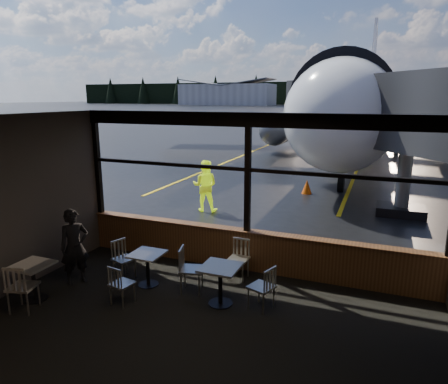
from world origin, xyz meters
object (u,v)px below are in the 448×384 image
Objects in this scene: cafe_table_mid at (148,269)px; chair_near_e at (261,287)px; chair_near_n at (238,260)px; cafe_table_left at (34,282)px; airliner at (365,67)px; jet_bridge at (416,144)px; passenger at (75,247)px; cafe_table_near at (220,285)px; chair_left_s at (23,287)px; cone_nose at (307,187)px; chair_near_w at (192,270)px; chair_mid_w at (124,259)px; ground_crew at (205,186)px; chair_mid_s at (122,284)px.

cafe_table_mid is 2.45m from chair_near_e.
cafe_table_left is at bearing 36.09° from chair_near_n.
cafe_table_mid is at bearing 32.28° from chair_near_n.
jet_bridge is (2.45, -15.98, -3.37)m from airliner.
cafe_table_mid is 1.90m from chair_near_n.
chair_near_e is at bearing -48.71° from passenger.
airliner reaches higher than chair_near_n.
airliner is at bearing 87.27° from cafe_table_near.
cafe_table_near is 0.82× the size of chair_left_s.
airliner is 14.74m from cone_nose.
chair_near_w reaches higher than chair_near_e.
chair_left_s reaches higher than cone_nose.
cafe_table_left reaches higher than cafe_table_mid.
chair_near_e is at bearing 129.50° from chair_near_n.
chair_near_w is at bearing 108.38° from chair_mid_w.
chair_left_s is 0.58× the size of passenger.
cafe_table_left is at bearing -77.12° from chair_near_w.
passenger is 6.01m from ground_crew.
chair_near_w is 1.11× the size of chair_mid_w.
jet_bridge is 19.63× the size of cone_nose.
chair_left_s is at bearing -132.16° from cafe_table_mid.
airliner is at bearing 18.37° from chair_near_e.
cafe_table_near is 0.82× the size of chair_near_w.
chair_near_n reaches higher than cafe_table_left.
chair_mid_w reaches higher than cafe_table_left.
chair_mid_s is at bearing -123.97° from jet_bridge.
chair_near_w is (2.66, 1.41, 0.10)m from cafe_table_left.
chair_mid_s is at bearing -62.43° from chair_near_w.
cafe_table_mid is at bearing 97.99° from chair_mid_s.
ground_crew is at bearing 116.75° from cafe_table_near.
chair_near_n is at bearing -121.01° from jet_bridge.
chair_left_s is at bearing -154.68° from cafe_table_near.
chair_near_w is 1.64× the size of cone_nose.
chair_near_n is at bearing -29.56° from passenger.
chair_near_w reaches higher than cafe_table_left.
chair_near_w reaches higher than chair_mid_w.
airliner is 51.76× the size of cafe_table_left.
chair_near_w is at bearing 28.03° from cafe_table_left.
cone_nose is at bearing 24.39° from chair_near_e.
cone_nose is at bearing -88.50° from chair_near_n.
cone_nose is at bearing 72.91° from cafe_table_left.
chair_mid_s is at bearing -69.69° from passenger.
cafe_table_mid is at bearing 32.49° from chair_left_s.
chair_near_w and chair_left_s have the same top height.
cafe_table_near is at bearing 30.98° from chair_mid_s.
cafe_table_mid is at bearing -99.68° from cone_nose.
chair_near_e is 3.94m from passenger.
cafe_table_near is 0.44× the size of ground_crew.
chair_near_w is at bearing 20.17° from chair_left_s.
cafe_table_near is at bearing -49.47° from passenger.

